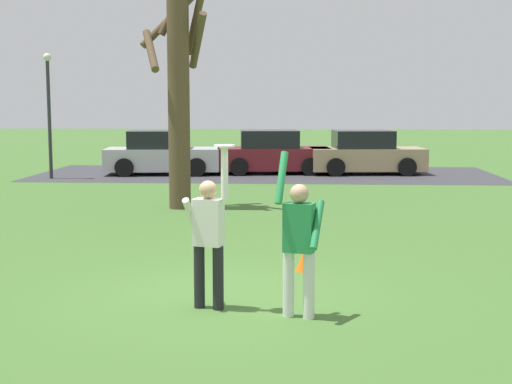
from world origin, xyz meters
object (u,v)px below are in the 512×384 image
object	(u,v)px
person_defender	(299,239)
frisbee_disc	(224,146)
field_cone_orange	(304,261)
parked_car_maroon	(272,154)
person_catcher	(208,233)
lamppost_by_lot	(49,103)
bare_tree_tall	(179,81)
parked_car_tan	(366,154)
parked_car_silver	(162,154)

from	to	relation	value
person_defender	frisbee_disc	size ratio (longest dim) A/B	7.99
field_cone_orange	parked_car_maroon	bearing A→B (deg)	93.94
frisbee_disc	parked_car_maroon	bearing A→B (deg)	90.19
person_catcher	frisbee_disc	size ratio (longest dim) A/B	8.14
lamppost_by_lot	frisbee_disc	bearing A→B (deg)	-63.75
person_catcher	bare_tree_tall	xyz separation A→B (m)	(-1.81, 8.74, 2.15)
person_defender	parked_car_tan	bearing A→B (deg)	-82.19
person_catcher	person_defender	bearing A→B (deg)	0.00
person_catcher	parked_car_maroon	size ratio (longest dim) A/B	0.49
parked_car_maroon	field_cone_orange	size ratio (longest dim) A/B	13.30
parked_car_silver	bare_tree_tall	world-z (taller)	bare_tree_tall
lamppost_by_lot	bare_tree_tall	bearing A→B (deg)	-49.85
frisbee_disc	bare_tree_tall	bearing A→B (deg)	102.97
parked_car_maroon	field_cone_orange	distance (m)	15.54
person_defender	lamppost_by_lot	xyz separation A→B (m)	(-8.53, 15.66, 1.60)
parked_car_silver	bare_tree_tall	distance (m)	8.90
parked_car_maroon	field_cone_orange	world-z (taller)	parked_car_maroon
person_catcher	parked_car_silver	size ratio (longest dim) A/B	0.49
person_defender	parked_car_maroon	xyz separation A→B (m)	(-0.99, 17.94, -0.25)
person_catcher	person_defender	xyz separation A→B (m)	(1.15, -0.32, -0.00)
bare_tree_tall	field_cone_orange	size ratio (longest dim) A/B	18.24
parked_car_maroon	person_catcher	bearing A→B (deg)	-96.07
person_catcher	frisbee_disc	world-z (taller)	frisbee_disc
person_defender	parked_car_tan	xyz separation A→B (m)	(2.43, 17.95, -0.25)
parked_car_tan	bare_tree_tall	bearing A→B (deg)	-126.78
person_defender	person_catcher	bearing A→B (deg)	-0.00
person_defender	field_cone_orange	bearing A→B (deg)	-76.28
bare_tree_tall	parked_car_tan	bearing A→B (deg)	58.78
frisbee_disc	parked_car_silver	distance (m)	17.65
bare_tree_tall	person_defender	bearing A→B (deg)	-71.92
person_catcher	bare_tree_tall	size ratio (longest dim) A/B	0.36
parked_car_maroon	parked_car_tan	bearing A→B (deg)	-5.52
field_cone_orange	lamppost_by_lot	bearing A→B (deg)	123.07
parked_car_maroon	person_defender	bearing A→B (deg)	-92.40
person_defender	parked_car_tan	world-z (taller)	person_defender
person_defender	parked_car_tan	distance (m)	18.11
parked_car_silver	parked_car_maroon	size ratio (longest dim) A/B	1.00
frisbee_disc	person_catcher	bearing A→B (deg)	164.48
frisbee_disc	parked_car_tan	distance (m)	18.06
parked_car_silver	parked_car_maroon	world-z (taller)	same
parked_car_tan	lamppost_by_lot	xyz separation A→B (m)	(-10.96, -2.28, 1.86)
parked_car_silver	parked_car_maroon	xyz separation A→B (m)	(4.02, 0.57, 0.00)
person_catcher	field_cone_orange	bearing A→B (deg)	75.63
person_catcher	frisbee_disc	bearing A→B (deg)	0.00
parked_car_maroon	bare_tree_tall	bearing A→B (deg)	-108.05
lamppost_by_lot	parked_car_silver	bearing A→B (deg)	25.93
frisbee_disc	parked_car_silver	size ratio (longest dim) A/B	0.06
person_catcher	field_cone_orange	xyz separation A→B (m)	(1.22, 2.13, -0.82)
person_defender	frisbee_disc	world-z (taller)	frisbee_disc
parked_car_maroon	lamppost_by_lot	bearing A→B (deg)	-168.75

